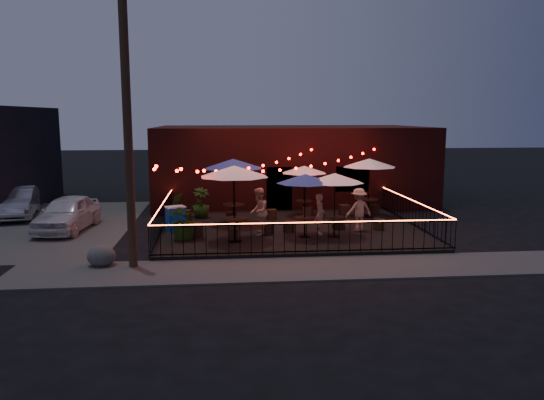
{
  "coord_description": "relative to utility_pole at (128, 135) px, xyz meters",
  "views": [
    {
      "loc": [
        -2.7,
        -18.48,
        4.56
      ],
      "look_at": [
        -0.77,
        1.58,
        1.36
      ],
      "focal_mm": 35.0,
      "sensor_mm": 36.0,
      "label": 1
    }
  ],
  "objects": [
    {
      "name": "bistro_chair_9",
      "position": [
        8.8,
        3.94,
        -3.64
      ],
      "size": [
        0.39,
        0.39,
        0.43
      ],
      "primitive_type": "cube",
      "rotation": [
        0.0,
        0.0,
        3.06
      ],
      "color": "black",
      "rests_on": "patio"
    },
    {
      "name": "bistro_chair_5",
      "position": [
        5.25,
        3.85,
        -3.64
      ],
      "size": [
        0.46,
        0.46,
        0.42
      ],
      "primitive_type": "cube",
      "rotation": [
        0.0,
        0.0,
        2.74
      ],
      "color": "black",
      "rests_on": "patio"
    },
    {
      "name": "patio",
      "position": [
        5.4,
        4.6,
        -3.92
      ],
      "size": [
        10.0,
        8.0,
        0.15
      ],
      "primitive_type": "cube",
      "color": "black",
      "rests_on": "ground"
    },
    {
      "name": "cafe_table_5",
      "position": [
        9.13,
        6.63,
        -1.49
      ],
      "size": [
        2.34,
        2.34,
        2.58
      ],
      "rotation": [
        0.0,
        0.0,
        0.0
      ],
      "color": "black",
      "rests_on": "patio"
    },
    {
      "name": "cafe_table_1",
      "position": [
        3.18,
        5.56,
        -1.39
      ],
      "size": [
        3.02,
        3.02,
        2.7
      ],
      "rotation": [
        0.0,
        0.0,
        0.27
      ],
      "color": "black",
      "rests_on": "patio"
    },
    {
      "name": "cafe_table_3",
      "position": [
        6.33,
        7.12,
        -1.81
      ],
      "size": [
        2.55,
        2.55,
        2.24
      ],
      "rotation": [
        0.0,
        0.0,
        0.31
      ],
      "color": "black",
      "rests_on": "patio"
    },
    {
      "name": "bistro_chair_10",
      "position": [
        8.12,
        6.86,
        -3.6
      ],
      "size": [
        0.48,
        0.48,
        0.51
      ],
      "primitive_type": "cube",
      "rotation": [
        0.0,
        0.0,
        0.12
      ],
      "color": "black",
      "rests_on": "patio"
    },
    {
      "name": "bistro_chair_6",
      "position": [
        4.84,
        6.43,
        -3.63
      ],
      "size": [
        0.42,
        0.42,
        0.44
      ],
      "primitive_type": "cube",
      "rotation": [
        0.0,
        0.0,
        0.17
      ],
      "color": "black",
      "rests_on": "patio"
    },
    {
      "name": "boulder",
      "position": [
        -0.98,
        0.19,
        -3.66
      ],
      "size": [
        0.89,
        0.76,
        0.69
      ],
      "primitive_type": "ellipsoid",
      "rotation": [
        0.0,
        0.0,
        0.01
      ],
      "color": "#484843",
      "rests_on": "ground"
    },
    {
      "name": "ground",
      "position": [
        5.4,
        2.6,
        -4.0
      ],
      "size": [
        110.0,
        110.0,
        0.0
      ],
      "primitive_type": "plane",
      "color": "black",
      "rests_on": "ground"
    },
    {
      "name": "fence_left",
      "position": [
        0.4,
        4.6,
        -3.34
      ],
      "size": [
        0.04,
        8.0,
        1.04
      ],
      "rotation": [
        0.0,
        0.0,
        1.57
      ],
      "color": "black",
      "rests_on": "patio"
    },
    {
      "name": "bistro_chair_11",
      "position": [
        9.57,
        7.19,
        -3.64
      ],
      "size": [
        0.44,
        0.44,
        0.43
      ],
      "primitive_type": "cube",
      "rotation": [
        0.0,
        0.0,
        3.39
      ],
      "color": "black",
      "rests_on": "patio"
    },
    {
      "name": "fence_right",
      "position": [
        10.4,
        4.6,
        -3.34
      ],
      "size": [
        0.04,
        8.0,
        1.04
      ],
      "rotation": [
        0.0,
        0.0,
        1.57
      ],
      "color": "black",
      "rests_on": "patio"
    },
    {
      "name": "fence_front",
      "position": [
        5.4,
        0.6,
        -3.34
      ],
      "size": [
        10.0,
        0.04,
        1.04
      ],
      "color": "black",
      "rests_on": "patio"
    },
    {
      "name": "festoon_lights",
      "position": [
        4.39,
        4.3,
        -1.48
      ],
      "size": [
        10.02,
        8.72,
        1.32
      ],
      "color": "#E30400",
      "rests_on": "ground"
    },
    {
      "name": "bistro_chair_7",
      "position": [
        6.5,
        6.98,
        -3.62
      ],
      "size": [
        0.5,
        0.5,
        0.46
      ],
      "primitive_type": "cube",
      "rotation": [
        0.0,
        0.0,
        2.77
      ],
      "color": "black",
      "rests_on": "patio"
    },
    {
      "name": "bistro_chair_2",
      "position": [
        1.17,
        6.51,
        -3.62
      ],
      "size": [
        0.48,
        0.48,
        0.46
      ],
      "primitive_type": "cube",
      "rotation": [
        0.0,
        0.0,
        -0.28
      ],
      "color": "black",
      "rests_on": "patio"
    },
    {
      "name": "patron_a",
      "position": [
        6.36,
        3.4,
        -3.08
      ],
      "size": [
        0.39,
        0.57,
        1.54
      ],
      "primitive_type": "imported",
      "rotation": [
        0.0,
        0.0,
        1.61
      ],
      "color": "#DDA891",
      "rests_on": "patio"
    },
    {
      "name": "potted_shrub_c",
      "position": [
        1.8,
        7.07,
        -3.19
      ],
      "size": [
        0.98,
        0.98,
        1.32
      ],
      "primitive_type": "imported",
      "rotation": [
        0.0,
        0.0,
        0.41
      ],
      "color": "#163812",
      "rests_on": "patio"
    },
    {
      "name": "cafe_table_2",
      "position": [
        5.72,
        3.0,
        -1.72
      ],
      "size": [
        2.25,
        2.25,
        2.33
      ],
      "rotation": [
        0.0,
        0.0,
        -0.06
      ],
      "color": "black",
      "rests_on": "patio"
    },
    {
      "name": "car_silver",
      "position": [
        -6.53,
        8.75,
        -3.31
      ],
      "size": [
        2.31,
        4.42,
        1.39
      ],
      "primitive_type": "imported",
      "rotation": [
        0.0,
        0.0,
        0.21
      ],
      "color": "#AAAAB3",
      "rests_on": "ground"
    },
    {
      "name": "bistro_chair_1",
      "position": [
        3.09,
        2.7,
        -3.65
      ],
      "size": [
        0.36,
        0.36,
        0.4
      ],
      "primitive_type": "cube",
      "rotation": [
        0.0,
        0.0,
        3.2
      ],
      "color": "black",
      "rests_on": "patio"
    },
    {
      "name": "cooler",
      "position": [
        0.9,
        4.58,
        -3.37
      ],
      "size": [
        0.87,
        0.76,
        0.96
      ],
      "rotation": [
        0.0,
        0.0,
        0.39
      ],
      "color": "blue",
      "rests_on": "patio"
    },
    {
      "name": "car_white",
      "position": [
        -3.46,
        5.65,
        -3.29
      ],
      "size": [
        2.07,
        4.29,
        1.41
      ],
      "primitive_type": "imported",
      "rotation": [
        0.0,
        0.0,
        -0.1
      ],
      "color": "silver",
      "rests_on": "ground"
    },
    {
      "name": "cafe_table_0",
      "position": [
        3.14,
        2.5,
        -1.38
      ],
      "size": [
        3.12,
        3.12,
        2.71
      ],
      "rotation": [
        0.0,
        0.0,
        -0.33
      ],
      "color": "black",
      "rests_on": "patio"
    },
    {
      "name": "potted_shrub_b",
      "position": [
        0.8,
        5.34,
        -3.16
      ],
      "size": [
        0.94,
        0.86,
        1.37
      ],
      "primitive_type": "imported",
      "rotation": [
        0.0,
        0.0,
        0.42
      ],
      "color": "#173712",
      "rests_on": "patio"
    },
    {
      "name": "cafe_table_4",
      "position": [
        6.82,
        2.96,
        -1.7
      ],
      "size": [
        2.8,
        2.8,
        2.35
      ],
      "rotation": [
        0.0,
        0.0,
        0.41
      ],
      "color": "black",
      "rests_on": "patio"
    },
    {
      "name": "bistro_chair_3",
      "position": [
        3.08,
        6.02,
        -3.64
      ],
      "size": [
        0.45,
        0.45,
        0.43
      ],
      "primitive_type": "cube",
      "rotation": [
        0.0,
        0.0,
        3.42
      ],
      "color": "black",
      "rests_on": "patio"
    },
    {
      "name": "patron_c",
      "position": [
        7.97,
        3.86,
        -3.02
      ],
      "size": [
        1.19,
        0.86,
        1.66
      ],
      "primitive_type": "imported",
      "rotation": [
        0.0,
        0.0,
        3.39
      ],
      "color": "tan",
      "rests_on": "patio"
    },
    {
      "name": "patron_b",
      "position": [
        4.07,
        3.53,
        -2.97
      ],
      "size": [
        0.84,
        0.98,
        1.77
      ],
      "primitive_type": "imported",
      "rotation": [
        0.0,
        0.0,
        -1.78
      ],
      "color": "tan",
      "rests_on": "patio"
    },
    {
      "name": "bistro_chair_0",
      "position": [
        1.77,
        3.34,
        -3.6
      ],
      "size": [
        0.49,
        0.49,
        0.51
      ],
      "primitive_type": "cube",
      "rotation": [
        0.0,
        0.0,
        0.15
      ],
      "color": "black",
      "rests_on": "patio"
    },
    {
      "name": "potted_shrub_a",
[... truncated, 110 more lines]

